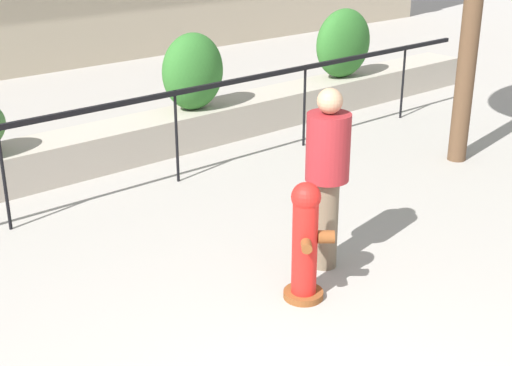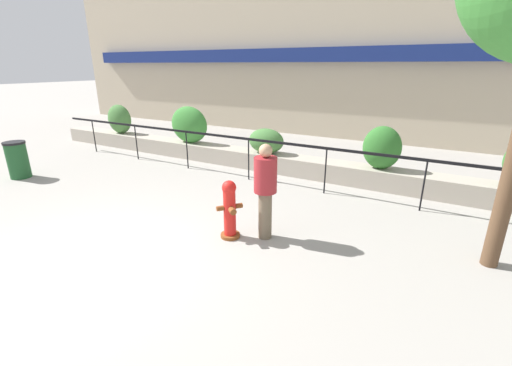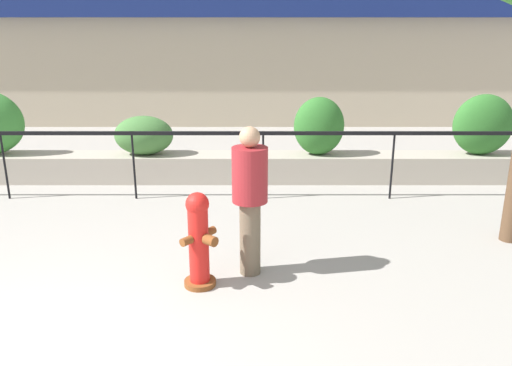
% 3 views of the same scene
% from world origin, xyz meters
% --- Properties ---
extents(ground_plane, '(120.00, 120.00, 0.00)m').
position_xyz_m(ground_plane, '(0.00, 0.00, 0.00)').
color(ground_plane, '#9E9991').
extents(building_facade, '(30.00, 1.36, 8.00)m').
position_xyz_m(building_facade, '(0.00, 11.98, 3.99)').
color(building_facade, tan).
rests_on(building_facade, ground).
extents(planter_wall_low, '(18.00, 0.70, 0.50)m').
position_xyz_m(planter_wall_low, '(0.00, 6.00, 0.25)').
color(planter_wall_low, '#ADA393').
rests_on(planter_wall_low, ground).
extents(fence_railing_segment, '(15.00, 0.05, 1.15)m').
position_xyz_m(fence_railing_segment, '(-0.00, 4.90, 1.02)').
color(fence_railing_segment, black).
rests_on(fence_railing_segment, ground).
extents(hedge_bush_0, '(1.08, 0.59, 1.07)m').
position_xyz_m(hedge_bush_0, '(-6.34, 6.00, 1.04)').
color(hedge_bush_0, '#427538').
rests_on(hedge_bush_0, planter_wall_low).
extents(hedge_bush_1, '(1.41, 0.61, 1.20)m').
position_xyz_m(hedge_bush_1, '(-2.95, 6.00, 1.10)').
color(hedge_bush_1, '#387F33').
rests_on(hedge_bush_1, planter_wall_low).
extents(hedge_bush_2, '(1.09, 0.70, 0.72)m').
position_xyz_m(hedge_bush_2, '(-0.06, 6.00, 0.86)').
color(hedge_bush_2, '#427538').
rests_on(hedge_bush_2, planter_wall_low).
extents(hedge_bush_3, '(0.93, 0.65, 1.07)m').
position_xyz_m(hedge_bush_3, '(3.19, 6.00, 1.03)').
color(hedge_bush_3, '#2D6B28').
rests_on(hedge_bush_3, planter_wall_low).
extents(fire_hydrant, '(0.50, 0.50, 1.08)m').
position_xyz_m(fire_hydrant, '(1.41, 1.89, 0.55)').
color(fire_hydrant, brown).
rests_on(fire_hydrant, ground).
extents(pedestrian, '(0.54, 0.54, 1.73)m').
position_xyz_m(pedestrian, '(1.96, 2.19, 0.99)').
color(pedestrian, brown).
rests_on(pedestrian, ground).
extents(trash_bin, '(0.55, 0.55, 1.01)m').
position_xyz_m(trash_bin, '(-5.60, 1.91, 0.51)').
color(trash_bin, '#1E5128').
rests_on(trash_bin, ground).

